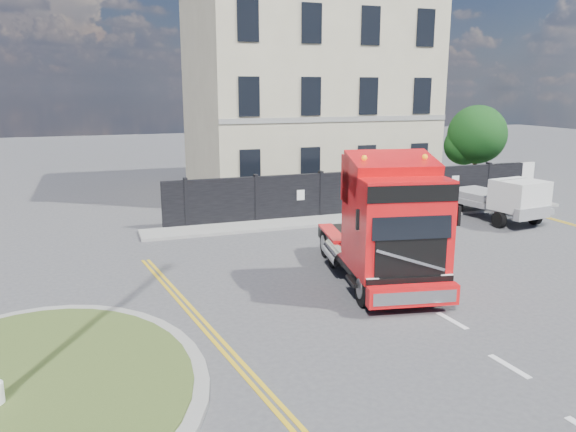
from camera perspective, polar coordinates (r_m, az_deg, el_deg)
name	(u,v)px	position (r m, az deg, el deg)	size (l,w,h in m)	color
ground	(312,295)	(15.89, 2.41, -8.06)	(120.00, 120.00, 0.00)	#424244
traffic_island	(28,389)	(12.23, -24.88, -15.63)	(6.80, 6.80, 0.17)	gray
hoarding_fence	(372,192)	(26.20, 8.49, 2.43)	(18.80, 0.25, 2.00)	black
georgian_building	(303,87)	(32.40, 1.57, 13.02)	(12.30, 10.30, 12.80)	beige
tree	(474,137)	(32.75, 18.36, 7.60)	(3.20, 3.20, 4.80)	#382619
pavement_far	(369,217)	(25.36, 8.26, -0.07)	(20.00, 1.60, 0.12)	gray
truck	(388,230)	(16.30, 10.08, -1.40)	(3.49, 6.70, 3.82)	black
flatbed_pickup	(509,199)	(25.74, 21.57, 1.59)	(2.51, 4.90, 1.94)	gray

